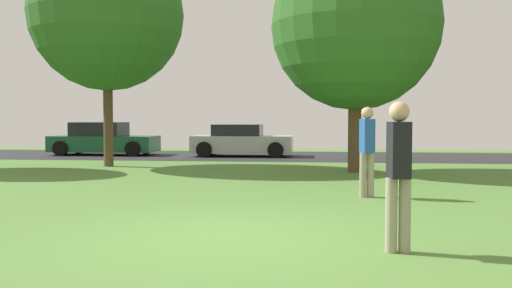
% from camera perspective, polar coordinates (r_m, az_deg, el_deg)
% --- Properties ---
extents(ground_plane, '(44.00, 44.00, 0.00)m').
position_cam_1_polar(ground_plane, '(7.44, -2.41, -9.63)').
color(ground_plane, '#547F38').
extents(road_strip, '(44.00, 6.40, 0.01)m').
position_cam_1_polar(road_strip, '(23.26, 3.69, -1.25)').
color(road_strip, '#28282B').
rests_on(road_strip, ground_plane).
extents(oak_tree_right, '(4.95, 4.95, 6.78)m').
position_cam_1_polar(oak_tree_right, '(16.78, 10.22, 11.91)').
color(oak_tree_right, brown).
rests_on(oak_tree_right, ground_plane).
extents(oak_tree_left, '(4.99, 4.99, 7.48)m').
position_cam_1_polar(oak_tree_left, '(19.18, -15.11, 12.76)').
color(oak_tree_left, brown).
rests_on(oak_tree_left, ground_plane).
extents(person_thrower, '(0.30, 0.37, 1.81)m').
position_cam_1_polar(person_thrower, '(11.30, 11.37, -0.27)').
color(person_thrower, gray).
rests_on(person_thrower, ground_plane).
extents(person_bystander, '(0.30, 0.34, 1.78)m').
position_cam_1_polar(person_bystander, '(6.71, 14.48, -2.45)').
color(person_bystander, gray).
rests_on(person_bystander, ground_plane).
extents(parked_car_green, '(4.51, 1.99, 1.42)m').
position_cam_1_polar(parked_car_green, '(24.87, -15.47, 0.39)').
color(parked_car_green, '#195633').
rests_on(parked_car_green, ground_plane).
extents(parked_car_silver, '(4.14, 2.05, 1.33)m').
position_cam_1_polar(parked_car_silver, '(23.13, -1.49, 0.26)').
color(parked_car_silver, '#B7B7BC').
rests_on(parked_car_silver, ground_plane).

